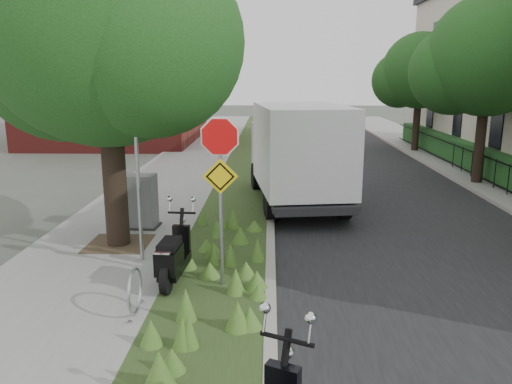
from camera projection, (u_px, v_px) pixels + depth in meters
ground at (299, 305)px, 8.69m from camera, size 120.00×120.00×0.00m
sidewalk_near at (170, 182)px, 18.53m from camera, size 3.50×60.00×0.12m
verge at (244, 182)px, 18.45m from camera, size 2.00×60.00×0.12m
kerb_near at (271, 182)px, 18.42m from camera, size 0.20×60.00×0.13m
road at (366, 184)px, 18.34m from camera, size 7.00×60.00×0.01m
kerb_far at (462, 183)px, 18.22m from camera, size 0.20×60.00×0.13m
footpath_far at (509, 184)px, 18.18m from camera, size 3.20×60.00×0.12m
street_tree_main at (102, 32)px, 10.49m from camera, size 6.21×5.54×7.66m
bare_post at (137, 166)px, 10.05m from camera, size 0.08×0.08×4.00m
bike_hoop at (135, 291)px, 8.07m from camera, size 0.06×0.78×0.77m
sign_assembly at (220, 167)px, 8.76m from camera, size 0.94×0.08×3.22m
fence_far at (483, 167)px, 18.07m from camera, size 0.04×24.00×1.00m
hedge_far at (502, 167)px, 18.05m from camera, size 1.00×24.00×1.10m
brick_building at (119, 70)px, 29.41m from camera, size 9.40×10.40×8.30m
far_tree_b at (486, 62)px, 17.28m from camera, size 4.83×4.31×6.56m
far_tree_c at (418, 75)px, 25.16m from camera, size 4.37×3.89×5.93m
scooter_near at (173, 261)px, 9.21m from camera, size 0.46×1.87×0.89m
box_truck at (298, 150)px, 14.97m from camera, size 3.02×6.07×2.63m
utility_cabinet at (138, 202)px, 12.65m from camera, size 1.06×0.75×1.35m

